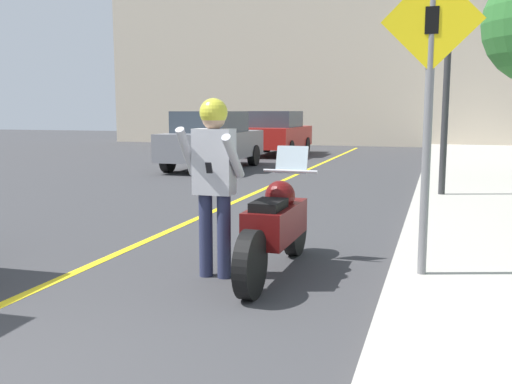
% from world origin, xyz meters
% --- Properties ---
extents(road_center_line, '(0.12, 36.00, 0.01)m').
position_xyz_m(road_center_line, '(-0.60, 6.00, 0.00)').
color(road_center_line, yellow).
rests_on(road_center_line, ground).
extents(building_backdrop, '(28.00, 1.20, 9.27)m').
position_xyz_m(building_backdrop, '(0.00, 26.00, 4.63)').
color(building_backdrop, beige).
rests_on(building_backdrop, ground).
extents(motorcycle, '(0.62, 2.31, 1.30)m').
position_xyz_m(motorcycle, '(1.44, 3.32, 0.51)').
color(motorcycle, black).
rests_on(motorcycle, ground).
extents(person_biker, '(0.59, 0.49, 1.82)m').
position_xyz_m(person_biker, '(0.87, 3.00, 1.13)').
color(person_biker, '#282D4C').
rests_on(person_biker, ground).
extents(crossing_sign, '(0.91, 0.08, 2.79)m').
position_xyz_m(crossing_sign, '(2.91, 3.22, 1.84)').
color(crossing_sign, slate).
rests_on(crossing_sign, sidewalk_curb).
extents(traffic_light, '(0.26, 0.30, 3.88)m').
position_xyz_m(traffic_light, '(3.09, 8.75, 2.85)').
color(traffic_light, '#2D2D30').
rests_on(traffic_light, sidewalk_curb).
extents(parked_car_grey, '(1.88, 4.20, 1.68)m').
position_xyz_m(parked_car_grey, '(-3.32, 13.22, 0.86)').
color(parked_car_grey, black).
rests_on(parked_car_grey, ground).
extents(parked_car_red, '(1.88, 4.20, 1.68)m').
position_xyz_m(parked_car_red, '(-2.95, 18.84, 0.86)').
color(parked_car_red, black).
rests_on(parked_car_red, ground).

